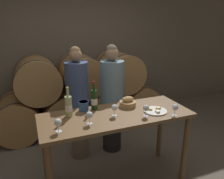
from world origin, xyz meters
TOP-DOWN VIEW (x-y plane):
  - stone_wall_back at (0.00, 2.19)m, footprint 10.00×0.12m
  - barrel_stack at (-0.00, 1.63)m, footprint 2.94×0.86m
  - tasting_table at (0.00, 0.00)m, footprint 1.71×0.66m
  - person_left at (-0.28, 0.71)m, footprint 0.31×0.31m
  - person_right at (0.23, 0.71)m, footprint 0.34×0.34m
  - wine_bottle_red at (-0.19, 0.22)m, footprint 0.08×0.08m
  - wine_bottle_white at (-0.50, 0.14)m, footprint 0.08×0.08m
  - blue_crock at (-0.32, 0.23)m, footprint 0.12×0.12m
  - bread_basket at (0.22, 0.16)m, footprint 0.20×0.20m
  - cheese_plate at (0.45, -0.10)m, footprint 0.27×0.27m
  - wine_glass_far_left at (-0.67, -0.17)m, footprint 0.07×0.07m
  - wine_glass_left at (-0.35, -0.12)m, footprint 0.07×0.07m
  - wine_glass_center at (-0.04, -0.03)m, footprint 0.07×0.07m
  - wine_glass_right at (0.28, -0.17)m, footprint 0.07×0.07m
  - wine_glass_far_right at (0.58, -0.28)m, footprint 0.07×0.07m

SIDE VIEW (x-z plane):
  - barrel_stack at x=0.00m, z-range -0.05..1.31m
  - tasting_table at x=0.00m, z-range 0.33..1.25m
  - person_right at x=0.23m, z-range 0.01..1.62m
  - person_left at x=-0.28m, z-range 0.02..1.63m
  - cheese_plate at x=0.45m, z-range 0.91..0.95m
  - bread_basket at x=0.22m, z-range 0.91..1.03m
  - blue_crock at x=-0.32m, z-range 0.93..1.04m
  - wine_glass_far_left at x=-0.67m, z-range 0.95..1.08m
  - wine_glass_left at x=-0.35m, z-range 0.95..1.08m
  - wine_glass_center at x=-0.04m, z-range 0.95..1.08m
  - wine_glass_right at x=0.28m, z-range 0.95..1.08m
  - wine_glass_far_right at x=0.58m, z-range 0.95..1.08m
  - wine_bottle_white at x=-0.50m, z-range 0.87..1.20m
  - wine_bottle_red at x=-0.19m, z-range 0.87..1.21m
  - stone_wall_back at x=0.00m, z-range 0.00..3.20m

